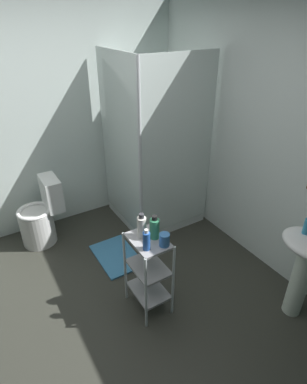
% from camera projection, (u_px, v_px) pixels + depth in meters
% --- Properties ---
extents(ground_plane, '(4.20, 4.20, 0.02)m').
position_uv_depth(ground_plane, '(102.00, 333.00, 2.60)').
color(ground_plane, '#30312A').
extents(wall_back, '(4.20, 0.14, 2.50)m').
position_uv_depth(wall_back, '(283.00, 147.00, 2.80)').
color(wall_back, silver).
rests_on(wall_back, ground_plane).
extents(wall_left, '(0.10, 4.20, 2.50)m').
position_uv_depth(wall_left, '(23.00, 126.00, 3.34)').
color(wall_left, silver).
rests_on(wall_left, ground_plane).
extents(shower_stall, '(0.92, 0.92, 2.00)m').
position_uv_depth(shower_stall, '(152.00, 187.00, 3.80)').
color(shower_stall, white).
rests_on(shower_stall, ground_plane).
extents(pedestal_sink, '(0.46, 0.37, 0.81)m').
position_uv_depth(pedestal_sink, '(306.00, 261.00, 2.51)').
color(pedestal_sink, white).
rests_on(pedestal_sink, ground_plane).
extents(toilet, '(0.37, 0.49, 0.76)m').
position_uv_depth(toilet, '(41.00, 217.00, 3.50)').
color(toilet, white).
rests_on(toilet, ground_plane).
extents(storage_cart, '(0.38, 0.28, 0.74)m').
position_uv_depth(storage_cart, '(148.00, 268.00, 2.63)').
color(storage_cart, silver).
rests_on(storage_cart, ground_plane).
extents(hand_soap_bottle, '(0.05, 0.05, 0.16)m').
position_uv_depth(hand_soap_bottle, '(307.00, 226.00, 2.40)').
color(hand_soap_bottle, '#389ED1').
rests_on(hand_soap_bottle, pedestal_sink).
extents(lotion_bottle_white, '(0.07, 0.07, 0.21)m').
position_uv_depth(lotion_bottle_white, '(142.00, 227.00, 2.47)').
color(lotion_bottle_white, white).
rests_on(lotion_bottle_white, storage_cart).
extents(body_wash_bottle_green, '(0.08, 0.08, 0.21)m').
position_uv_depth(body_wash_bottle_green, '(154.00, 228.00, 2.46)').
color(body_wash_bottle_green, '#368F60').
rests_on(body_wash_bottle_green, storage_cart).
extents(shampoo_bottle_blue, '(0.06, 0.06, 0.18)m').
position_uv_depth(shampoo_bottle_blue, '(146.00, 241.00, 2.34)').
color(shampoo_bottle_blue, '#2456B0').
rests_on(shampoo_bottle_blue, storage_cart).
extents(rinse_cup, '(0.08, 0.08, 0.11)m').
position_uv_depth(rinse_cup, '(164.00, 240.00, 2.40)').
color(rinse_cup, '#3870B2').
rests_on(rinse_cup, storage_cart).
extents(bath_mat, '(0.60, 0.40, 0.02)m').
position_uv_depth(bath_mat, '(117.00, 256.00, 3.40)').
color(bath_mat, teal).
rests_on(bath_mat, ground_plane).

